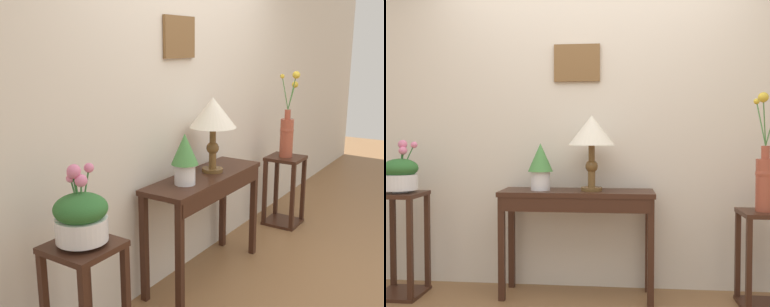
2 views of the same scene
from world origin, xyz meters
TOP-DOWN VIEW (x-y plane):
  - back_wall_with_art at (-0.00, 1.37)m, footprint 9.00×0.13m
  - console_table at (-0.11, 1.08)m, footprint 1.12×0.35m
  - table_lamp at (0.00, 1.10)m, footprint 0.34×0.34m
  - potted_plant_on_console at (-0.38, 1.09)m, footprint 0.18×0.18m
  - pedestal_stand_left at (-1.41, 0.99)m, footprint 0.32×0.32m
  - planter_bowl_wide_left at (-1.41, 0.99)m, footprint 0.26×0.26m
  - pedestal_stand_right at (1.19, 1.01)m, footprint 0.32×0.32m
  - flower_vase_tall_right at (1.19, 1.00)m, footprint 0.15×0.18m

SIDE VIEW (x-z plane):
  - pedestal_stand_right at x=1.19m, z-range 0.00..0.67m
  - pedestal_stand_left at x=-1.41m, z-range 0.00..0.77m
  - console_table at x=-0.11m, z-range 0.26..1.05m
  - planter_bowl_wide_left at x=-1.41m, z-range 0.72..1.11m
  - flower_vase_tall_right at x=1.19m, z-range 0.52..1.32m
  - potted_plant_on_console at x=-0.38m, z-range 0.81..1.16m
  - table_lamp at x=0.00m, z-range 0.93..1.48m
  - back_wall_with_art at x=0.00m, z-range 0.00..2.80m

